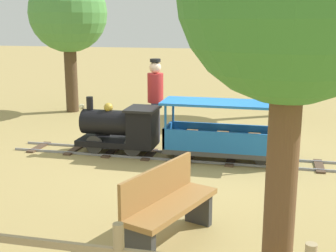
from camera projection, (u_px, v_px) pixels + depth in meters
The scene contains 7 objects.
ground_plane at pixel (193, 158), 7.89m from camera, with size 60.00×60.00×0.00m, color #A38C51.
track at pixel (169, 156), 7.97m from camera, with size 0.69×5.70×0.04m.
locomotive at pixel (121, 127), 8.06m from camera, with size 0.65×1.44×0.96m.
passenger_car at pixel (222, 136), 7.68m from camera, with size 0.75×2.00×0.97m.
conductor_person at pixel (155, 94), 8.66m from camera, with size 0.30×0.30×1.62m.
park_bench at pixel (168, 205), 4.86m from camera, with size 1.36×0.82×0.82m.
oak_tree_distant at pixel (68, 15), 11.36m from camera, with size 1.94×1.94×3.46m.
Camera 1 is at (-7.45, -1.30, 2.34)m, focal length 49.01 mm.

